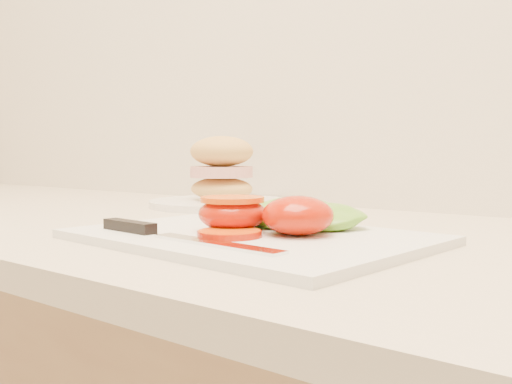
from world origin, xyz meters
The scene contains 8 objects.
cutting_board centered at (-0.60, 1.58, 0.94)m, with size 0.38×0.27×0.01m, color silver.
tomato_half_dome centered at (-0.54, 1.60, 0.96)m, with size 0.08×0.08×0.04m, color red.
tomato_half_cut centered at (-0.62, 1.58, 0.96)m, with size 0.08×0.08×0.04m.
tomato_slice_0 centered at (-0.59, 1.54, 0.94)m, with size 0.07×0.07×0.01m, color orange.
lettuce_leaf_0 centered at (-0.61, 1.66, 0.95)m, with size 0.15×0.10×0.03m, color #71BD32.
lettuce_leaf_1 centered at (-0.56, 1.66, 0.95)m, with size 0.12×0.08×0.03m, color #71BD32.
knife centered at (-0.65, 1.50, 0.94)m, with size 0.27×0.04×0.01m.
sandwich_plate centered at (-0.90, 1.87, 0.98)m, with size 0.26×0.26×0.13m.
Camera 1 is at (-0.20, 1.09, 1.03)m, focal length 40.00 mm.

